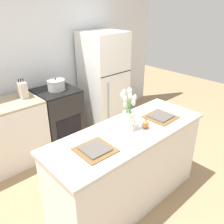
% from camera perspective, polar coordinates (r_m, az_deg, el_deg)
% --- Properties ---
extents(ground_plane, '(10.00, 10.00, 0.00)m').
position_cam_1_polar(ground_plane, '(2.99, 3.46, -20.05)').
color(ground_plane, '#997A56').
extents(back_wall, '(5.20, 0.08, 2.70)m').
position_cam_1_polar(back_wall, '(3.83, -18.54, 12.45)').
color(back_wall, silver).
rests_on(back_wall, ground_plane).
extents(kitchen_island, '(1.80, 0.66, 0.93)m').
position_cam_1_polar(kitchen_island, '(2.68, 3.73, -13.06)').
color(kitchen_island, silver).
rests_on(kitchen_island, ground_plane).
extents(stove_range, '(0.60, 0.61, 0.91)m').
position_cam_1_polar(stove_range, '(3.82, -12.75, -1.19)').
color(stove_range, black).
rests_on(stove_range, ground_plane).
extents(refrigerator, '(0.68, 0.67, 1.67)m').
position_cam_1_polar(refrigerator, '(4.19, -2.03, 7.43)').
color(refrigerator, white).
rests_on(refrigerator, ground_plane).
extents(flower_vase, '(0.15, 0.18, 0.43)m').
position_cam_1_polar(flower_vase, '(2.37, 4.01, -1.00)').
color(flower_vase, silver).
rests_on(flower_vase, kitchen_island).
extents(pear_figurine, '(0.07, 0.07, 0.12)m').
position_cam_1_polar(pear_figurine, '(2.46, 8.09, -2.87)').
color(pear_figurine, '#C66B33').
rests_on(pear_figurine, kitchen_island).
extents(plate_setting_left, '(0.32, 0.32, 0.02)m').
position_cam_1_polar(plate_setting_left, '(2.11, -4.04, -9.01)').
color(plate_setting_left, brown).
rests_on(plate_setting_left, kitchen_island).
extents(plate_setting_right, '(0.32, 0.32, 0.02)m').
position_cam_1_polar(plate_setting_right, '(2.72, 11.59, -1.13)').
color(plate_setting_right, brown).
rests_on(plate_setting_right, kitchen_island).
extents(cooking_pot, '(0.26, 0.26, 0.18)m').
position_cam_1_polar(cooking_pot, '(3.61, -13.30, 6.38)').
color(cooking_pot, '#B2B5B7').
rests_on(cooking_pot, stove_range).
extents(knife_block, '(0.10, 0.14, 0.27)m').
position_cam_1_polar(knife_block, '(3.44, -20.76, 4.98)').
color(knife_block, beige).
rests_on(knife_block, back_counter).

